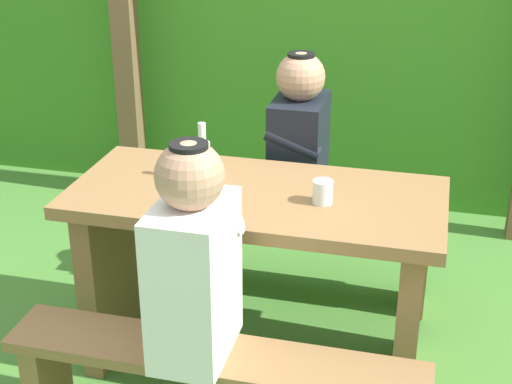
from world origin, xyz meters
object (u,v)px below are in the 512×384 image
at_px(person_white_shirt, 193,260).
at_px(drinking_glass, 323,192).
at_px(bench_near, 214,383).
at_px(bottle_left, 203,158).
at_px(cell_phone, 191,172).
at_px(person_black_coat, 299,140).
at_px(picnic_table, 256,250).
at_px(bench_far, 286,231).

height_order(person_white_shirt, drinking_glass, person_white_shirt).
relative_size(bench_near, bottle_left, 6.08).
bearing_deg(bottle_left, cell_phone, 142.69).
distance_m(drinking_glass, bottle_left, 0.49).
height_order(person_black_coat, bottle_left, person_black_coat).
height_order(bench_near, person_white_shirt, person_white_shirt).
bearing_deg(bench_near, picnic_table, 90.00).
bearing_deg(picnic_table, cell_phone, 159.21).
bearing_deg(cell_phone, person_black_coat, 72.64).
height_order(bench_near, drinking_glass, drinking_glass).
bearing_deg(bottle_left, bench_far, 66.02).
xyz_separation_m(bench_far, drinking_glass, (0.26, -0.60, 0.49)).
relative_size(bench_far, drinking_glass, 16.24).
height_order(bottle_left, cell_phone, bottle_left).
distance_m(person_white_shirt, drinking_glass, 0.61).
relative_size(picnic_table, drinking_glass, 16.24).
relative_size(drinking_glass, bottle_left, 0.37).
height_order(bench_far, person_black_coat, person_black_coat).
bearing_deg(bench_near, drinking_glass, 64.17).
relative_size(bench_far, bottle_left, 6.08).
bearing_deg(bench_near, person_black_coat, 87.37).
height_order(person_black_coat, drinking_glass, person_black_coat).
bearing_deg(cell_phone, bench_near, -46.86).
xyz_separation_m(bench_near, cell_phone, (-0.29, 0.68, 0.45)).
xyz_separation_m(person_white_shirt, person_black_coat, (0.11, 1.13, 0.00)).
height_order(bench_far, bottle_left, bottle_left).
bearing_deg(person_black_coat, cell_phone, -127.20).
height_order(picnic_table, cell_phone, cell_phone).
xyz_separation_m(bench_near, drinking_glass, (0.26, 0.53, 0.49)).
bearing_deg(bench_near, person_white_shirt, 176.67).
bearing_deg(cell_phone, person_white_shirt, -50.95).
bearing_deg(bench_near, bench_far, 90.00).
height_order(picnic_table, bottle_left, bottle_left).
xyz_separation_m(person_white_shirt, cell_phone, (-0.23, 0.67, -0.00)).
height_order(bench_near, bottle_left, bottle_left).
relative_size(person_black_coat, drinking_glass, 8.35).
relative_size(bench_near, person_black_coat, 1.95).
distance_m(bench_far, drinking_glass, 0.82).
distance_m(bench_far, person_white_shirt, 1.22).
height_order(bench_far, person_white_shirt, person_white_shirt).
distance_m(drinking_glass, cell_phone, 0.57).
relative_size(bench_far, person_black_coat, 1.95).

